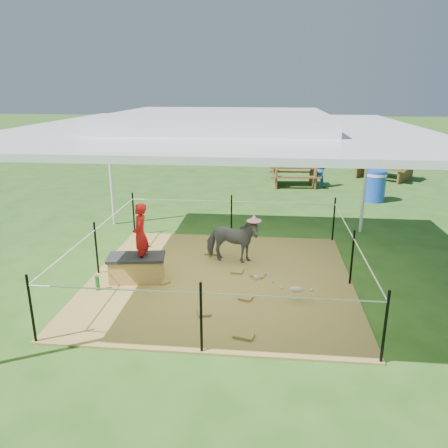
# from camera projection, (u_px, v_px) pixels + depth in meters

# --- Properties ---
(ground) EXTENTS (90.00, 90.00, 0.00)m
(ground) POSITION_uv_depth(u_px,v_px,m) (221.00, 279.00, 7.78)
(ground) COLOR #2D5919
(ground) RESTS_ON ground
(hay_patch) EXTENTS (4.60, 4.60, 0.03)m
(hay_patch) POSITION_uv_depth(u_px,v_px,m) (221.00, 279.00, 7.78)
(hay_patch) COLOR brown
(hay_patch) RESTS_ON ground
(canopy_tent) EXTENTS (6.30, 6.30, 2.90)m
(canopy_tent) POSITION_uv_depth(u_px,v_px,m) (220.00, 126.00, 6.97)
(canopy_tent) COLOR silver
(canopy_tent) RESTS_ON ground
(rope_fence) EXTENTS (4.54, 4.54, 1.00)m
(rope_fence) POSITION_uv_depth(u_px,v_px,m) (221.00, 246.00, 7.59)
(rope_fence) COLOR black
(rope_fence) RESTS_ON ground
(straw_bale) EXTENTS (0.97, 0.59, 0.40)m
(straw_bale) POSITION_uv_depth(u_px,v_px,m) (137.00, 269.00, 7.63)
(straw_bale) COLOR #AA793E
(straw_bale) RESTS_ON hay_patch
(dark_cloth) EXTENTS (1.04, 0.65, 0.05)m
(dark_cloth) POSITION_uv_depth(u_px,v_px,m) (136.00, 257.00, 7.56)
(dark_cloth) COLOR black
(dark_cloth) RESTS_ON straw_bale
(woman) EXTENTS (0.32, 0.43, 1.09)m
(woman) POSITION_uv_depth(u_px,v_px,m) (140.00, 229.00, 7.40)
(woman) COLOR #B31114
(woman) RESTS_ON straw_bale
(green_bottle) EXTENTS (0.08, 0.08, 0.25)m
(green_bottle) POSITION_uv_depth(u_px,v_px,m) (97.00, 283.00, 7.28)
(green_bottle) COLOR #1B7A29
(green_bottle) RESTS_ON hay_patch
(pony) EXTENTS (1.08, 0.57, 0.88)m
(pony) POSITION_uv_depth(u_px,v_px,m) (232.00, 241.00, 8.35)
(pony) COLOR #4A4A4F
(pony) RESTS_ON hay_patch
(pink_hat) EXTENTS (0.27, 0.27, 0.13)m
(pink_hat) POSITION_uv_depth(u_px,v_px,m) (232.00, 216.00, 8.20)
(pink_hat) COLOR pink
(pink_hat) RESTS_ON pony
(foal) EXTENTS (0.77, 0.44, 0.43)m
(foal) POSITION_uv_depth(u_px,v_px,m) (297.00, 288.00, 6.90)
(foal) COLOR #C3AE8F
(foal) RESTS_ON hay_patch
(trash_barrel) EXTENTS (0.74, 0.74, 0.93)m
(trash_barrel) POSITION_uv_depth(u_px,v_px,m) (375.00, 186.00, 12.91)
(trash_barrel) COLOR blue
(trash_barrel) RESTS_ON ground
(picnic_table_near) EXTENTS (1.75, 1.32, 0.69)m
(picnic_table_near) POSITION_uv_depth(u_px,v_px,m) (294.00, 176.00, 15.00)
(picnic_table_near) COLOR brown
(picnic_table_near) RESTS_ON ground
(picnic_table_far) EXTENTS (2.47, 2.35, 0.83)m
(picnic_table_far) POSITION_uv_depth(u_px,v_px,m) (385.00, 167.00, 16.16)
(picnic_table_far) COLOR #52381C
(picnic_table_far) RESTS_ON ground
(distant_person) EXTENTS (0.70, 0.62, 1.22)m
(distant_person) POSITION_uv_depth(u_px,v_px,m) (319.00, 169.00, 14.72)
(distant_person) COLOR blue
(distant_person) RESTS_ON ground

